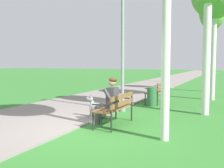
# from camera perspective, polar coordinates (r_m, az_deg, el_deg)

# --- Properties ---
(ground_plane) EXTENTS (120.00, 120.00, 0.00)m
(ground_plane) POSITION_cam_1_polar(r_m,az_deg,el_deg) (6.43, -5.67, -9.99)
(ground_plane) COLOR #33752D
(paved_path) EXTENTS (3.72, 60.00, 0.04)m
(paved_path) POSITION_cam_1_polar(r_m,az_deg,el_deg) (29.89, 14.13, 1.37)
(paved_path) COLOR gray
(paved_path) RESTS_ON ground
(park_bench_near) EXTENTS (0.55, 1.50, 0.85)m
(park_bench_near) POSITION_cam_1_polar(r_m,az_deg,el_deg) (6.79, 0.87, -4.77)
(park_bench_near) COLOR brown
(park_bench_near) RESTS_ON ground
(park_bench_mid) EXTENTS (0.55, 1.50, 0.85)m
(park_bench_mid) POSITION_cam_1_polar(r_m,az_deg,el_deg) (10.78, 9.84, -1.37)
(park_bench_mid) COLOR brown
(park_bench_mid) RESTS_ON ground
(person_seated_on_near_bench) EXTENTS (0.74, 0.49, 1.25)m
(person_seated_on_near_bench) POSITION_cam_1_polar(r_m,az_deg,el_deg) (6.85, -0.71, -3.27)
(person_seated_on_near_bench) COLOR #4C4C51
(person_seated_on_near_bench) RESTS_ON ground
(dog_grey) EXTENTS (0.83, 0.33, 0.71)m
(dog_grey) POSITION_cam_1_polar(r_m,az_deg,el_deg) (7.69, -3.28, -5.58)
(dog_grey) COLOR gray
(dog_grey) RESTS_ON ground
(lamp_post_near) EXTENTS (0.24, 0.24, 4.04)m
(lamp_post_near) POSITION_cam_1_polar(r_m,az_deg,el_deg) (8.71, 2.32, 7.70)
(lamp_post_near) COLOR gray
(lamp_post_near) RESTS_ON ground
(birch_tree_fourth) EXTENTS (1.44, 1.31, 5.63)m
(birch_tree_fourth) POSITION_cam_1_polar(r_m,az_deg,el_deg) (15.97, 21.01, 14.44)
(birch_tree_fourth) COLOR silver
(birch_tree_fourth) RESTS_ON ground
(litter_bin) EXTENTS (0.36, 0.36, 0.70)m
(litter_bin) POSITION_cam_1_polar(r_m,az_deg,el_deg) (9.95, 8.63, -2.78)
(litter_bin) COLOR #2D6638
(litter_bin) RESTS_ON ground
(pedestrian_distant) EXTENTS (0.32, 0.22, 1.65)m
(pedestrian_distant) POSITION_cam_1_polar(r_m,az_deg,el_deg) (22.74, 11.48, 2.53)
(pedestrian_distant) COLOR #383842
(pedestrian_distant) RESTS_ON ground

